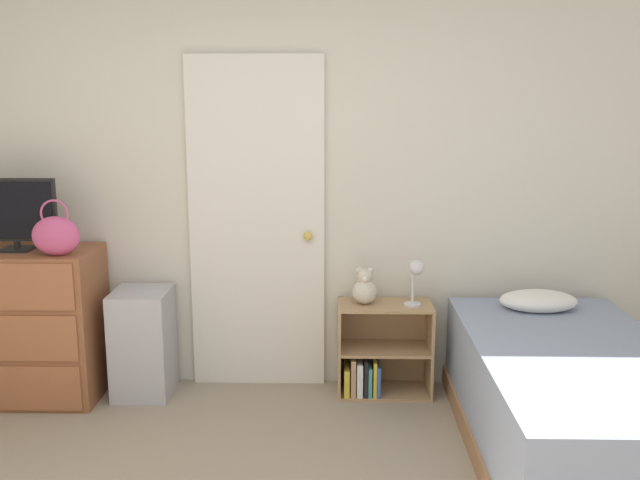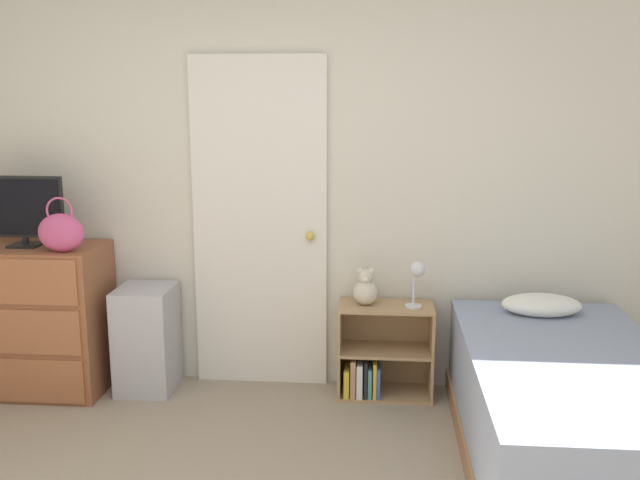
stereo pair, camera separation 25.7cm
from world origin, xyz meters
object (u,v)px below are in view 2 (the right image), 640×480
object	(u,v)px
storage_bin	(147,339)
desk_lamp	(417,275)
handbag	(61,232)
bed	(567,411)
dresser	(31,319)
tv	(23,210)
bookshelf	(378,357)
teddy_bear	(365,289)

from	to	relation	value
storage_bin	desk_lamp	distance (m)	1.68
handbag	bed	distance (m)	2.87
storage_bin	bed	distance (m)	2.44
dresser	tv	distance (m)	0.67
tv	storage_bin	xyz separation A→B (m)	(0.68, 0.07, -0.80)
tv	bed	bearing A→B (deg)	-12.63
handbag	desk_lamp	size ratio (longest dim) A/B	1.14
desk_lamp	tv	bearing A→B (deg)	-178.42
tv	bookshelf	xyz separation A→B (m)	(2.09, 0.11, -0.89)
storage_bin	teddy_bear	world-z (taller)	teddy_bear
dresser	bed	size ratio (longest dim) A/B	0.48
handbag	bed	world-z (taller)	handbag
tv	bookshelf	size ratio (longest dim) A/B	0.87
dresser	bookshelf	world-z (taller)	dresser
dresser	handbag	xyz separation A→B (m)	(0.30, -0.14, 0.57)
dresser	bed	world-z (taller)	dresser
dresser	teddy_bear	bearing A→B (deg)	2.73
teddy_bear	desk_lamp	bearing A→B (deg)	-7.78
handbag	storage_bin	size ratio (longest dim) A/B	0.49
teddy_bear	tv	bearing A→B (deg)	-177.03
dresser	tv	xyz separation A→B (m)	(0.01, -0.01, 0.67)
handbag	teddy_bear	world-z (taller)	handbag
handbag	bed	size ratio (longest dim) A/B	0.17
teddy_bear	desk_lamp	xyz separation A→B (m)	(0.30, -0.04, 0.10)
storage_bin	bed	bearing A→B (deg)	-17.70
dresser	storage_bin	world-z (taller)	dresser
bookshelf	desk_lamp	size ratio (longest dim) A/B	2.02
dresser	handbag	size ratio (longest dim) A/B	2.85
tv	handbag	bearing A→B (deg)	-24.91
storage_bin	bookshelf	world-z (taller)	storage_bin
dresser	tv	bearing A→B (deg)	-27.28
tv	desk_lamp	size ratio (longest dim) A/B	1.75
bookshelf	desk_lamp	distance (m)	0.57
teddy_bear	bed	xyz separation A→B (m)	(1.00, -0.78, -0.37)
storage_bin	bookshelf	distance (m)	1.41
dresser	teddy_bear	size ratio (longest dim) A/B	4.04
desk_lamp	bed	distance (m)	1.12
teddy_bear	bed	bearing A→B (deg)	-38.00
storage_bin	bed	xyz separation A→B (m)	(2.32, -0.74, -0.03)
handbag	teddy_bear	size ratio (longest dim) A/B	1.42
bookshelf	desk_lamp	bearing A→B (deg)	-12.13
teddy_bear	desk_lamp	distance (m)	0.32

